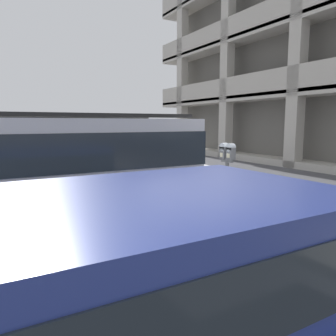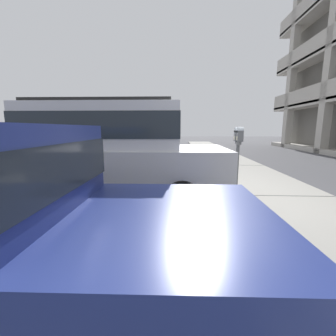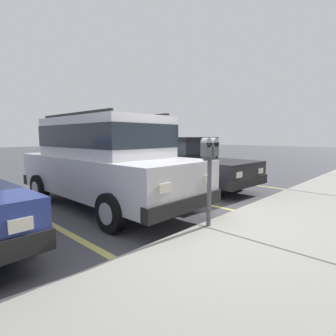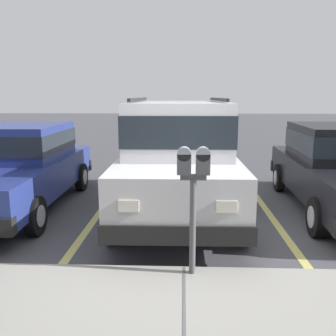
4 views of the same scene
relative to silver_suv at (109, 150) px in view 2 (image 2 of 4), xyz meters
name	(u,v)px [view 2 (image 2 of 4)]	position (x,y,z in m)	size (l,w,h in m)	color
ground_plane	(219,203)	(-0.11, 2.31, -1.14)	(80.00, 80.00, 0.10)	#4C4C51
sidewalk	(282,198)	(-0.11, 3.61, -1.03)	(40.00, 2.20, 0.12)	#9E9B93
parking_stall_lines	(144,231)	(1.41, 0.91, -1.08)	(12.29, 4.80, 0.01)	#DBD16B
silver_suv	(109,150)	(0.00, 0.00, 0.00)	(2.06, 4.80, 2.03)	silver
red_sedan	(129,149)	(-2.98, -0.27, -0.27)	(1.98, 4.55, 1.54)	black
parking_meter_near	(238,145)	(-0.20, 2.66, 0.09)	(0.35, 0.12, 1.42)	#595B60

